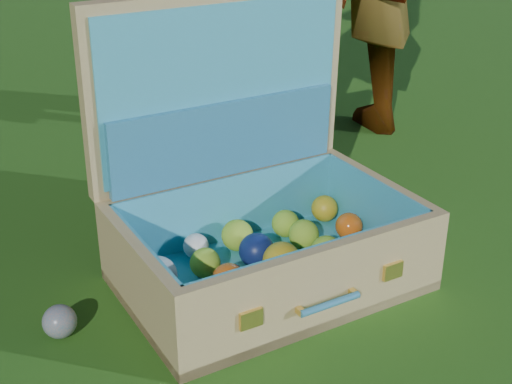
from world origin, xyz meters
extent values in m
plane|color=#215114|center=(0.00, 0.00, 0.00)|extent=(60.00, 60.00, 0.00)
sphere|color=teal|center=(-0.51, 0.04, 0.03)|extent=(0.07, 0.07, 0.07)
cube|color=tan|center=(-0.06, 0.08, 0.01)|extent=(0.68, 0.51, 0.02)
cube|color=tan|center=(-0.02, -0.11, 0.09)|extent=(0.61, 0.13, 0.19)
cube|color=tan|center=(-0.09, 0.27, 0.09)|extent=(0.61, 0.13, 0.19)
cube|color=tan|center=(-0.35, 0.03, 0.09)|extent=(0.09, 0.37, 0.19)
cube|color=tan|center=(0.24, 0.13, 0.09)|extent=(0.09, 0.37, 0.19)
cube|color=teal|center=(-0.06, 0.08, 0.03)|extent=(0.63, 0.46, 0.01)
cube|color=teal|center=(-0.03, -0.10, 0.10)|extent=(0.57, 0.11, 0.16)
cube|color=teal|center=(-0.09, 0.26, 0.10)|extent=(0.57, 0.11, 0.16)
cube|color=teal|center=(-0.34, 0.03, 0.10)|extent=(0.07, 0.36, 0.16)
cube|color=teal|center=(0.22, 0.13, 0.10)|extent=(0.07, 0.36, 0.16)
cube|color=tan|center=(-0.10, 0.29, 0.39)|extent=(0.62, 0.15, 0.41)
cube|color=teal|center=(-0.09, 0.27, 0.39)|extent=(0.57, 0.12, 0.37)
cube|color=teal|center=(-0.09, 0.27, 0.28)|extent=(0.55, 0.12, 0.17)
cube|color=#F2C659|center=(-0.18, -0.16, 0.09)|extent=(0.05, 0.02, 0.04)
cube|color=#F2C659|center=(0.14, -0.10, 0.09)|extent=(0.05, 0.02, 0.04)
cylinder|color=teal|center=(-0.02, -0.14, 0.08)|extent=(0.13, 0.04, 0.01)
cube|color=#F2C659|center=(-0.08, -0.15, 0.08)|extent=(0.02, 0.02, 0.01)
cube|color=#F2C659|center=(0.04, -0.12, 0.08)|extent=(0.02, 0.02, 0.01)
sphere|color=#101D52|center=(-0.28, -0.09, 0.06)|extent=(0.06, 0.06, 0.06)
sphere|color=#A2CA31|center=(-0.16, -0.08, 0.07)|extent=(0.08, 0.08, 0.08)
sphere|color=beige|center=(-0.02, -0.06, 0.07)|extent=(0.08, 0.08, 0.08)
sphere|color=silver|center=(0.07, -0.02, 0.07)|extent=(0.08, 0.08, 0.08)
sphere|color=beige|center=(0.21, -0.02, 0.06)|extent=(0.06, 0.06, 0.06)
sphere|color=#DC5812|center=(-0.28, -0.02, 0.06)|extent=(0.05, 0.05, 0.05)
sphere|color=#DC5812|center=(-0.17, 0.02, 0.07)|extent=(0.07, 0.07, 0.07)
sphere|color=gold|center=(-0.04, 0.05, 0.07)|extent=(0.08, 0.08, 0.08)
sphere|color=#A2CA31|center=(0.07, 0.06, 0.06)|extent=(0.07, 0.07, 0.07)
sphere|color=red|center=(0.19, 0.07, 0.05)|extent=(0.04, 0.04, 0.04)
sphere|color=silver|center=(-0.30, 0.08, 0.07)|extent=(0.08, 0.08, 0.08)
sphere|color=#A2CA31|center=(-0.19, 0.11, 0.06)|extent=(0.07, 0.07, 0.07)
sphere|color=#101D52|center=(-0.07, 0.11, 0.07)|extent=(0.08, 0.08, 0.08)
sphere|color=#A2CA31|center=(0.06, 0.15, 0.06)|extent=(0.07, 0.07, 0.07)
sphere|color=#DC5812|center=(0.17, 0.16, 0.06)|extent=(0.06, 0.06, 0.06)
sphere|color=red|center=(-0.31, 0.16, 0.05)|extent=(0.05, 0.05, 0.05)
sphere|color=silver|center=(-0.19, 0.19, 0.06)|extent=(0.06, 0.06, 0.06)
sphere|color=#A2CA31|center=(-0.09, 0.20, 0.07)|extent=(0.07, 0.07, 0.07)
sphere|color=#A2CA31|center=(0.04, 0.22, 0.06)|extent=(0.07, 0.07, 0.07)
sphere|color=gold|center=(0.16, 0.26, 0.06)|extent=(0.07, 0.07, 0.07)
camera|label=1|loc=(-0.54, -1.16, 0.85)|focal=50.00mm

